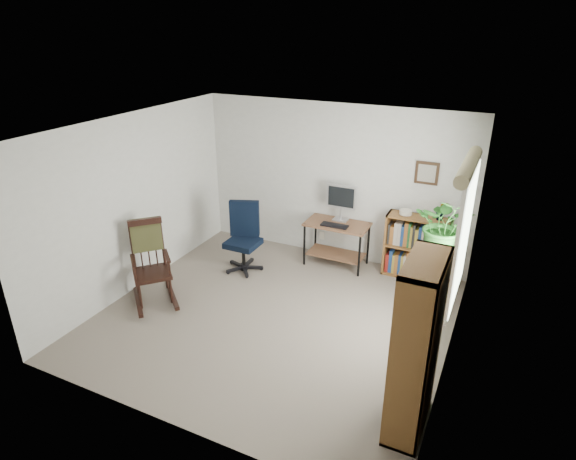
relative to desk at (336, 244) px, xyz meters
The scene contains 18 objects.
floor 1.74m from the desk, 96.59° to the right, with size 4.20×4.00×0.00m, color gray.
ceiling 2.68m from the desk, 96.59° to the right, with size 4.20×4.00×0.00m, color silver.
wall_back 0.93m from the desk, 123.21° to the left, with size 4.20×0.00×2.40m, color silver.
wall_front 3.80m from the desk, 93.04° to the right, with size 4.20×0.00×2.40m, color silver.
wall_left 2.98m from the desk, 143.49° to the right, with size 0.00×4.00×2.40m, color silver.
wall_right 2.69m from the desk, 41.77° to the right, with size 0.00×4.00×2.40m, color silver.
window 2.56m from the desk, 36.92° to the right, with size 0.12×1.20×1.50m, color silver, non-canonical shape.
desk is the anchor object (origin of this frame).
monitor 0.64m from the desk, 90.00° to the left, with size 0.46×0.16×0.56m, color #B6B6BB, non-canonical shape.
keyboard 0.37m from the desk, 90.00° to the right, with size 0.40×0.15×0.03m, color black.
office_chair 1.43m from the desk, 146.92° to the right, with size 0.57×0.57×1.05m, color black, non-canonical shape.
rocking_chair 2.75m from the desk, 131.66° to the right, with size 0.59×0.98×1.13m, color black, non-canonical shape.
low_bookshelf 1.18m from the desk, ahead, with size 0.89×0.30×0.94m, color brown, non-canonical shape.
tall_bookshelf 3.27m from the desk, 57.74° to the right, with size 0.32×0.75×1.71m, color brown, non-canonical shape.
plant_stand 1.75m from the desk, 23.63° to the right, with size 0.25×0.25×0.91m, color black, non-canonical shape.
spider_plant 2.14m from the desk, 23.63° to the right, with size 1.69×1.88×1.46m, color #276322.
potted_plant_small 1.60m from the desk, ahead, with size 0.13×0.24×0.11m, color #276322.
framed_picture 1.70m from the desk, 13.01° to the left, with size 0.32×0.04×0.32m, color black, non-canonical shape.
Camera 1 is at (2.39, -4.59, 3.48)m, focal length 30.00 mm.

